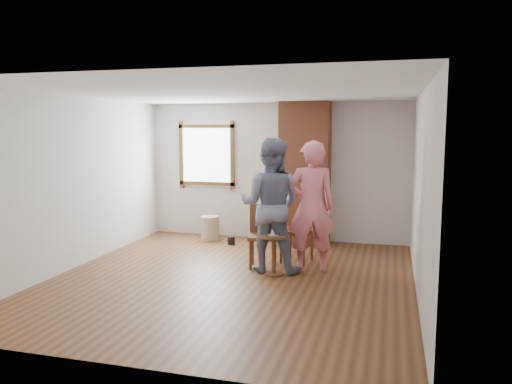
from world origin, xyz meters
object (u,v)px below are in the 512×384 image
(dining_chair_right, at_px, (299,226))
(person_pink, at_px, (311,207))
(man, at_px, (270,205))
(dining_chair_left, at_px, (263,232))
(side_table, at_px, (274,248))
(stoneware_crock, at_px, (210,228))

(dining_chair_right, relative_size, person_pink, 0.51)
(dining_chair_right, height_order, man, man)
(dining_chair_left, xyz_separation_m, dining_chair_right, (0.47, 0.43, 0.03))
(side_table, bearing_deg, dining_chair_right, 77.17)
(dining_chair_right, height_order, person_pink, person_pink)
(stoneware_crock, bearing_deg, dining_chair_right, -29.54)
(stoneware_crock, distance_m, dining_chair_left, 2.12)
(stoneware_crock, xyz_separation_m, man, (1.61, -1.75, 0.77))
(person_pink, bearing_deg, side_table, 18.54)
(side_table, bearing_deg, dining_chair_left, 120.71)
(stoneware_crock, height_order, person_pink, person_pink)
(side_table, distance_m, person_pink, 0.82)
(man, bearing_deg, dining_chair_left, -54.46)
(stoneware_crock, distance_m, side_table, 2.62)
(side_table, bearing_deg, man, 114.84)
(stoneware_crock, xyz_separation_m, side_table, (1.72, -1.98, 0.18))
(man, relative_size, person_pink, 1.02)
(dining_chair_left, height_order, dining_chair_right, dining_chair_right)
(dining_chair_left, xyz_separation_m, side_table, (0.27, -0.46, -0.13))
(dining_chair_right, xyz_separation_m, man, (-0.31, -0.66, 0.43))
(stoneware_crock, relative_size, dining_chair_right, 0.45)
(person_pink, bearing_deg, dining_chair_right, -78.61)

